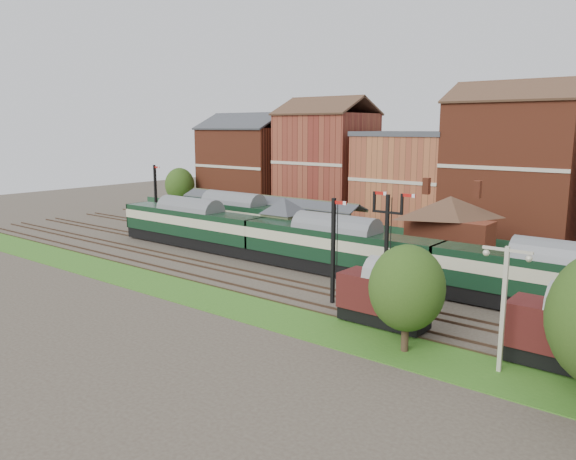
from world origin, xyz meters
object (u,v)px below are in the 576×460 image
Objects in this scene: semaphore_bracket at (387,237)px; goods_van_a at (384,296)px; signal_box at (284,225)px; platform_railcar at (234,217)px; dmu_train at (336,247)px.

semaphore_bracket is 7.79m from goods_van_a.
platform_railcar is at bearing 162.70° from signal_box.
dmu_train is (-6.46, 2.50, -2.03)m from semaphore_bracket.
semaphore_bracket is at bearing 117.82° from goods_van_a.
signal_box is 0.31× the size of platform_railcar.
platform_railcar is (-10.44, 3.25, -0.57)m from signal_box.
signal_box reaches higher than dmu_train.
semaphore_bracket is at bearing -19.46° from platform_railcar.
dmu_train is at bearing 158.84° from semaphore_bracket.
semaphore_bracket reaches higher than goods_van_a.
semaphore_bracket reaches higher than platform_railcar.
dmu_train is (8.58, -3.25, -0.59)m from signal_box.
signal_box is at bearing 159.08° from semaphore_bracket.
goods_van_a is at bearing -62.18° from semaphore_bracket.
semaphore_bracket reaches higher than dmu_train.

